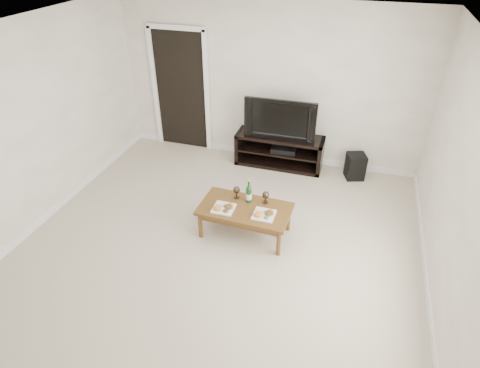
% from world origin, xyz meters
% --- Properties ---
extents(floor, '(5.50, 5.50, 0.00)m').
position_xyz_m(floor, '(0.00, 0.00, 0.00)').
color(floor, '#C3B39D').
rests_on(floor, ground).
extents(back_wall, '(5.00, 0.04, 2.60)m').
position_xyz_m(back_wall, '(0.00, 2.77, 1.30)').
color(back_wall, white).
rests_on(back_wall, ground).
extents(ceiling, '(5.00, 5.50, 0.04)m').
position_xyz_m(ceiling, '(0.00, 0.00, 2.62)').
color(ceiling, white).
rests_on(ceiling, back_wall).
extents(doorway, '(0.90, 0.02, 2.05)m').
position_xyz_m(doorway, '(-1.55, 2.73, 1.02)').
color(doorway, black).
rests_on(doorway, ground).
extents(media_console, '(1.45, 0.45, 0.55)m').
position_xyz_m(media_console, '(0.28, 2.50, 0.28)').
color(media_console, black).
rests_on(media_console, ground).
extents(television, '(1.15, 0.17, 0.66)m').
position_xyz_m(television, '(0.28, 2.50, 0.88)').
color(television, black).
rests_on(television, media_console).
extents(av_receiver, '(0.42, 0.33, 0.08)m').
position_xyz_m(av_receiver, '(0.36, 2.48, 0.33)').
color(av_receiver, black).
rests_on(av_receiver, media_console).
extents(subwoofer, '(0.35, 0.35, 0.42)m').
position_xyz_m(subwoofer, '(1.54, 2.46, 0.21)').
color(subwoofer, black).
rests_on(subwoofer, ground).
extents(coffee_table, '(1.19, 0.68, 0.42)m').
position_xyz_m(coffee_table, '(0.25, 0.60, 0.21)').
color(coffee_table, brown).
rests_on(coffee_table, ground).
extents(plate_left, '(0.27, 0.27, 0.07)m').
position_xyz_m(plate_left, '(-0.01, 0.49, 0.45)').
color(plate_left, white).
rests_on(plate_left, coffee_table).
extents(plate_right, '(0.27, 0.27, 0.07)m').
position_xyz_m(plate_right, '(0.52, 0.51, 0.45)').
color(plate_right, white).
rests_on(plate_right, coffee_table).
extents(wine_bottle, '(0.07, 0.07, 0.35)m').
position_xyz_m(wine_bottle, '(0.26, 0.74, 0.59)').
color(wine_bottle, '#103B16').
rests_on(wine_bottle, coffee_table).
extents(goblet_left, '(0.09, 0.09, 0.17)m').
position_xyz_m(goblet_left, '(0.07, 0.78, 0.51)').
color(goblet_left, '#3A2F20').
rests_on(goblet_left, coffee_table).
extents(goblet_right, '(0.09, 0.09, 0.17)m').
position_xyz_m(goblet_right, '(0.47, 0.78, 0.51)').
color(goblet_right, '#3A2F20').
rests_on(goblet_right, coffee_table).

